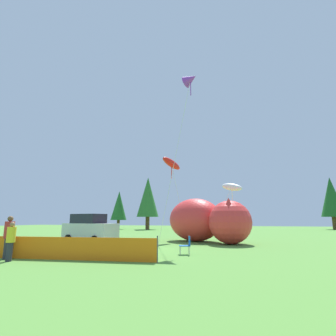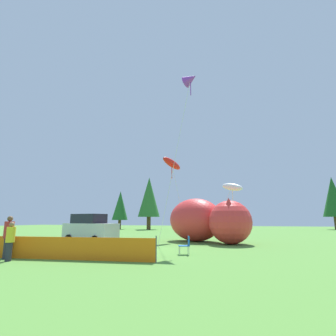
{
  "view_description": "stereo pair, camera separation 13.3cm",
  "coord_description": "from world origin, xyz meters",
  "px_view_note": "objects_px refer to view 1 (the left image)",
  "views": [
    {
      "loc": [
        6.29,
        -14.18,
        1.7
      ],
      "look_at": [
        1.19,
        3.35,
        5.3
      ],
      "focal_mm": 28.0,
      "sensor_mm": 36.0,
      "label": 1
    },
    {
      "loc": [
        6.42,
        -14.14,
        1.7
      ],
      "look_at": [
        1.19,
        3.35,
        5.3
      ],
      "focal_mm": 28.0,
      "sensor_mm": 36.0,
      "label": 2
    }
  ],
  "objects_px": {
    "inflatable_cat": "(205,221)",
    "spectator_in_black_shirt": "(9,235)",
    "folding_chair": "(187,244)",
    "spectator_in_blue_shirt": "(11,240)",
    "parked_car": "(90,229)",
    "kite_white_ghost": "(232,187)",
    "kite_red_lizard": "(171,164)",
    "kite_purple_delta": "(190,80)"
  },
  "relations": [
    {
      "from": "spectator_in_black_shirt",
      "to": "kite_purple_delta",
      "type": "bearing_deg",
      "value": 49.88
    },
    {
      "from": "folding_chair",
      "to": "kite_purple_delta",
      "type": "relative_size",
      "value": 0.07
    },
    {
      "from": "folding_chair",
      "to": "spectator_in_blue_shirt",
      "type": "height_order",
      "value": "spectator_in_blue_shirt"
    },
    {
      "from": "inflatable_cat",
      "to": "spectator_in_black_shirt",
      "type": "bearing_deg",
      "value": -89.04
    },
    {
      "from": "kite_red_lizard",
      "to": "inflatable_cat",
      "type": "bearing_deg",
      "value": -9.43
    },
    {
      "from": "spectator_in_black_shirt",
      "to": "kite_red_lizard",
      "type": "relative_size",
      "value": 0.26
    },
    {
      "from": "folding_chair",
      "to": "spectator_in_black_shirt",
      "type": "bearing_deg",
      "value": 7.86
    },
    {
      "from": "spectator_in_blue_shirt",
      "to": "kite_white_ghost",
      "type": "height_order",
      "value": "kite_white_ghost"
    },
    {
      "from": "inflatable_cat",
      "to": "spectator_in_blue_shirt",
      "type": "xyz_separation_m",
      "value": [
        -6.45,
        -11.68,
        -0.69
      ]
    },
    {
      "from": "spectator_in_black_shirt",
      "to": "kite_white_ghost",
      "type": "bearing_deg",
      "value": 55.23
    },
    {
      "from": "folding_chair",
      "to": "kite_red_lizard",
      "type": "height_order",
      "value": "kite_red_lizard"
    },
    {
      "from": "kite_white_ghost",
      "to": "kite_purple_delta",
      "type": "bearing_deg",
      "value": -114.89
    },
    {
      "from": "kite_white_ghost",
      "to": "parked_car",
      "type": "bearing_deg",
      "value": -154.12
    },
    {
      "from": "kite_purple_delta",
      "to": "spectator_in_black_shirt",
      "type": "bearing_deg",
      "value": -130.12
    },
    {
      "from": "kite_red_lizard",
      "to": "folding_chair",
      "type": "bearing_deg",
      "value": -69.49
    },
    {
      "from": "parked_car",
      "to": "spectator_in_black_shirt",
      "type": "height_order",
      "value": "parked_car"
    },
    {
      "from": "kite_purple_delta",
      "to": "kite_white_ghost",
      "type": "xyz_separation_m",
      "value": [
        2.41,
        5.19,
        -7.51
      ]
    },
    {
      "from": "parked_car",
      "to": "spectator_in_black_shirt",
      "type": "xyz_separation_m",
      "value": [
        1.16,
        -8.23,
        -0.02
      ]
    },
    {
      "from": "parked_car",
      "to": "kite_white_ghost",
      "type": "height_order",
      "value": "kite_white_ghost"
    },
    {
      "from": "inflatable_cat",
      "to": "kite_red_lizard",
      "type": "bearing_deg",
      "value": -156.02
    },
    {
      "from": "parked_car",
      "to": "spectator_in_blue_shirt",
      "type": "bearing_deg",
      "value": -64.86
    },
    {
      "from": "inflatable_cat",
      "to": "folding_chair",
      "type": "bearing_deg",
      "value": -55.24
    },
    {
      "from": "parked_car",
      "to": "folding_chair",
      "type": "xyz_separation_m",
      "value": [
        8.45,
        -4.51,
        -0.53
      ]
    },
    {
      "from": "spectator_in_blue_shirt",
      "to": "kite_purple_delta",
      "type": "relative_size",
      "value": 0.13
    },
    {
      "from": "spectator_in_black_shirt",
      "to": "kite_red_lizard",
      "type": "height_order",
      "value": "kite_red_lizard"
    },
    {
      "from": "parked_car",
      "to": "folding_chair",
      "type": "bearing_deg",
      "value": -14.74
    },
    {
      "from": "kite_purple_delta",
      "to": "inflatable_cat",
      "type": "bearing_deg",
      "value": 84.11
    },
    {
      "from": "folding_chair",
      "to": "inflatable_cat",
      "type": "relative_size",
      "value": 0.12
    },
    {
      "from": "parked_car",
      "to": "kite_purple_delta",
      "type": "height_order",
      "value": "kite_purple_delta"
    },
    {
      "from": "kite_white_ghost",
      "to": "kite_red_lizard",
      "type": "height_order",
      "value": "kite_red_lizard"
    },
    {
      "from": "parked_car",
      "to": "kite_purple_delta",
      "type": "bearing_deg",
      "value": 12.17
    },
    {
      "from": "inflatable_cat",
      "to": "parked_car",
      "type": "bearing_deg",
      "value": -126.9
    },
    {
      "from": "parked_car",
      "to": "kite_purple_delta",
      "type": "relative_size",
      "value": 0.37
    },
    {
      "from": "spectator_in_black_shirt",
      "to": "kite_white_ghost",
      "type": "relative_size",
      "value": 0.37
    },
    {
      "from": "folding_chair",
      "to": "kite_red_lizard",
      "type": "xyz_separation_m",
      "value": [
        -2.97,
        7.94,
        5.91
      ]
    },
    {
      "from": "spectator_in_blue_shirt",
      "to": "kite_purple_delta",
      "type": "xyz_separation_m",
      "value": [
        6.13,
        8.55,
        11.04
      ]
    },
    {
      "from": "spectator_in_blue_shirt",
      "to": "kite_red_lizard",
      "type": "height_order",
      "value": "kite_red_lizard"
    },
    {
      "from": "folding_chair",
      "to": "spectator_in_blue_shirt",
      "type": "xyz_separation_m",
      "value": [
        -6.63,
        -4.21,
        0.36
      ]
    },
    {
      "from": "kite_purple_delta",
      "to": "kite_white_ghost",
      "type": "relative_size",
      "value": 2.51
    },
    {
      "from": "spectator_in_blue_shirt",
      "to": "kite_red_lizard",
      "type": "bearing_deg",
      "value": 73.22
    },
    {
      "from": "parked_car",
      "to": "folding_chair",
      "type": "relative_size",
      "value": 5.15
    },
    {
      "from": "inflatable_cat",
      "to": "spectator_in_black_shirt",
      "type": "height_order",
      "value": "inflatable_cat"
    }
  ]
}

